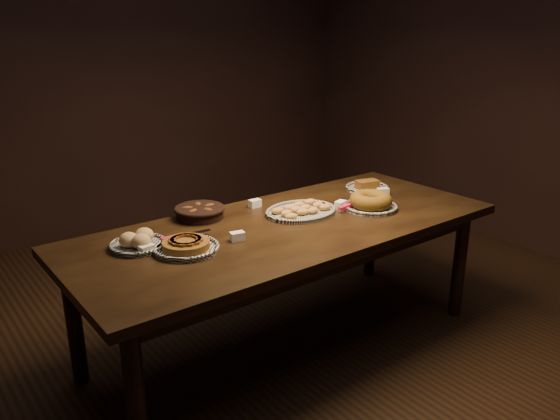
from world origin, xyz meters
TOP-DOWN VIEW (x-y plane):
  - ground at (0.00, 0.00)m, footprint 5.00×5.00m
  - buffet_table at (0.00, 0.00)m, footprint 2.40×1.00m
  - apple_tart_plate at (-0.62, 0.01)m, footprint 0.36×0.32m
  - madeleine_platter at (0.17, 0.09)m, footprint 0.43×0.35m
  - bundt_cake_plate at (0.54, -0.09)m, footprint 0.36×0.31m
  - croissant_basket at (-0.33, 0.38)m, footprint 0.34×0.34m
  - bread_roll_plate at (-0.79, 0.18)m, footprint 0.28×0.28m
  - loaf_plate at (0.82, 0.20)m, footprint 0.28×0.28m
  - tent_cards at (0.02, 0.09)m, footprint 1.68×0.44m

SIDE VIEW (x-z plane):
  - ground at x=0.00m, z-range 0.00..0.00m
  - buffet_table at x=0.00m, z-range 0.30..1.05m
  - madeleine_platter at x=0.17m, z-range 0.74..0.79m
  - loaf_plate at x=0.82m, z-range 0.74..0.80m
  - tent_cards at x=0.02m, z-range 0.75..0.79m
  - apple_tart_plate at x=-0.62m, z-range 0.74..0.80m
  - bread_roll_plate at x=-0.79m, z-range 0.74..0.82m
  - croissant_basket at x=-0.33m, z-range 0.75..0.83m
  - bundt_cake_plate at x=0.54m, z-range 0.74..0.84m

